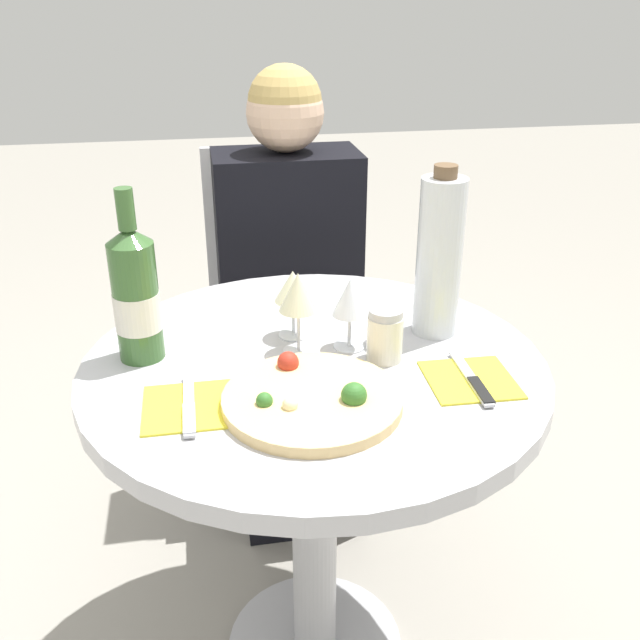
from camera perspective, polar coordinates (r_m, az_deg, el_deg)
dining_table at (r=1.39m, az=-0.48°, el=-8.75°), size 0.86×0.86×0.75m
chair_behind_diner at (r=2.12m, az=-2.72°, el=-0.21°), size 0.43×0.43×0.96m
seated_diner at (r=1.95m, az=-2.17°, el=-0.05°), size 0.38×0.45×1.20m
pizza_large at (r=1.18m, az=-0.61°, el=-6.31°), size 0.30×0.30×0.05m
wine_bottle at (r=1.32m, az=-14.52°, el=1.90°), size 0.08×0.08×0.32m
tall_carafe at (r=1.38m, az=9.52°, el=5.03°), size 0.09×0.09×0.33m
sugar_shaker at (r=1.30m, az=5.22°, el=-1.18°), size 0.07×0.07×0.10m
wine_glass_front_left at (r=1.30m, az=-1.76°, el=2.11°), size 0.07×0.07×0.16m
wine_glass_back_left at (r=1.36m, az=-2.18°, el=2.59°), size 0.07×0.07×0.14m
wine_glass_front_right at (r=1.32m, az=2.41°, el=1.68°), size 0.07×0.07×0.14m
place_setting_left at (r=1.19m, az=-10.43°, el=-6.85°), size 0.15×0.19×0.01m
place_setting_right at (r=1.27m, az=11.98°, el=-4.72°), size 0.15×0.19×0.01m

